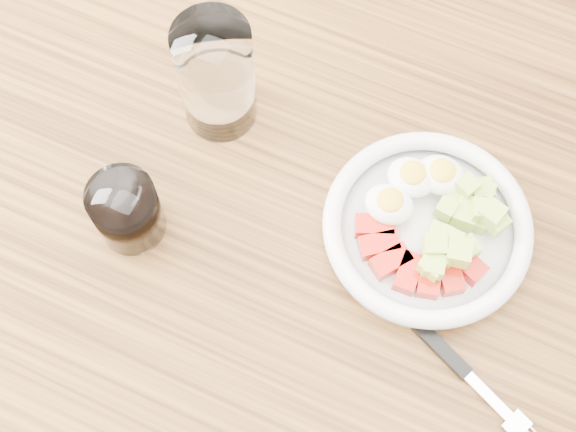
# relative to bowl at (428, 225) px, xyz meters

# --- Properties ---
(ground) EXTENTS (4.00, 4.00, 0.00)m
(ground) POSITION_rel_bowl_xyz_m (-0.12, -0.06, -0.79)
(ground) COLOR brown
(ground) RESTS_ON ground
(dining_table) EXTENTS (1.50, 0.90, 0.77)m
(dining_table) POSITION_rel_bowl_xyz_m (-0.12, -0.06, -0.12)
(dining_table) COLOR brown
(dining_table) RESTS_ON ground
(bowl) EXTENTS (0.21, 0.21, 0.05)m
(bowl) POSITION_rel_bowl_xyz_m (0.00, 0.00, 0.00)
(bowl) COLOR white
(bowl) RESTS_ON dining_table
(fork) EXTENTS (0.20, 0.10, 0.01)m
(fork) POSITION_rel_bowl_xyz_m (0.07, -0.11, -0.02)
(fork) COLOR black
(fork) RESTS_ON dining_table
(water_glass) EXTENTS (0.08, 0.08, 0.14)m
(water_glass) POSITION_rel_bowl_xyz_m (-0.26, 0.04, 0.05)
(water_glass) COLOR white
(water_glass) RESTS_ON dining_table
(coffee_glass) EXTENTS (0.07, 0.07, 0.08)m
(coffee_glass) POSITION_rel_bowl_xyz_m (-0.28, -0.12, 0.02)
(coffee_glass) COLOR white
(coffee_glass) RESTS_ON dining_table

